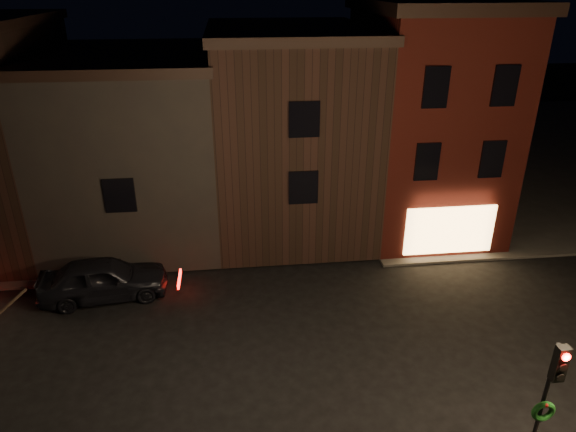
{
  "coord_description": "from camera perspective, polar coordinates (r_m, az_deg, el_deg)",
  "views": [
    {
      "loc": [
        -1.37,
        -13.68,
        11.39
      ],
      "look_at": [
        0.69,
        3.91,
        3.2
      ],
      "focal_mm": 32.0,
      "sensor_mm": 36.0,
      "label": 1
    }
  ],
  "objects": [
    {
      "name": "row_building_b",
      "position": [
        25.57,
        -16.44,
        7.78
      ],
      "size": [
        7.8,
        10.3,
        8.4
      ],
      "color": "black",
      "rests_on": "ground"
    },
    {
      "name": "parked_car_a",
      "position": [
        21.31,
        -19.79,
        -6.56
      ],
      "size": [
        5.02,
        2.49,
        1.64
      ],
      "primitive_type": "imported",
      "rotation": [
        0.0,
        0.0,
        1.69
      ],
      "color": "black",
      "rests_on": "ground"
    },
    {
      "name": "sidewalk_far_right",
      "position": [
        41.47,
        24.83,
        6.64
      ],
      "size": [
        30.0,
        30.0,
        0.12
      ],
      "primitive_type": "cube",
      "color": "#2D2B28",
      "rests_on": "ground"
    },
    {
      "name": "traffic_signal",
      "position": [
        13.75,
        27.02,
        -17.09
      ],
      "size": [
        0.58,
        0.38,
        4.05
      ],
      "color": "black",
      "rests_on": "sidewalk_near_right"
    },
    {
      "name": "ground",
      "position": [
        17.85,
        -0.77,
        -14.83
      ],
      "size": [
        120.0,
        120.0,
        0.0
      ],
      "primitive_type": "plane",
      "color": "black",
      "rests_on": "ground"
    },
    {
      "name": "row_building_a",
      "position": [
        25.22,
        0.08,
        9.74
      ],
      "size": [
        7.3,
        10.3,
        9.4
      ],
      "color": "black",
      "rests_on": "ground"
    },
    {
      "name": "corner_building",
      "position": [
        25.69,
        15.16,
        10.48
      ],
      "size": [
        6.5,
        8.5,
        10.5
      ],
      "color": "#42100B",
      "rests_on": "ground"
    }
  ]
}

